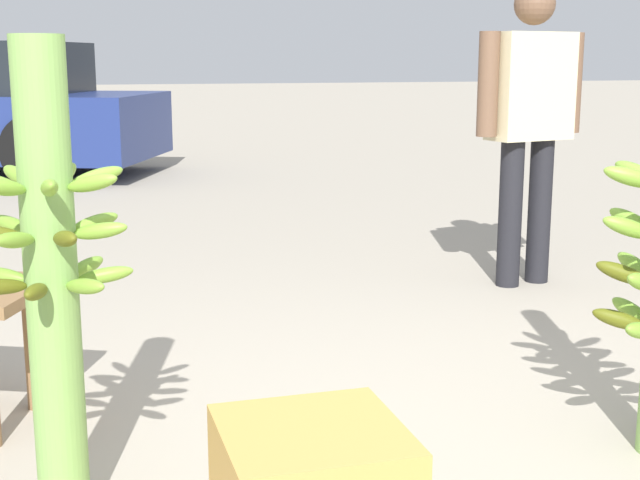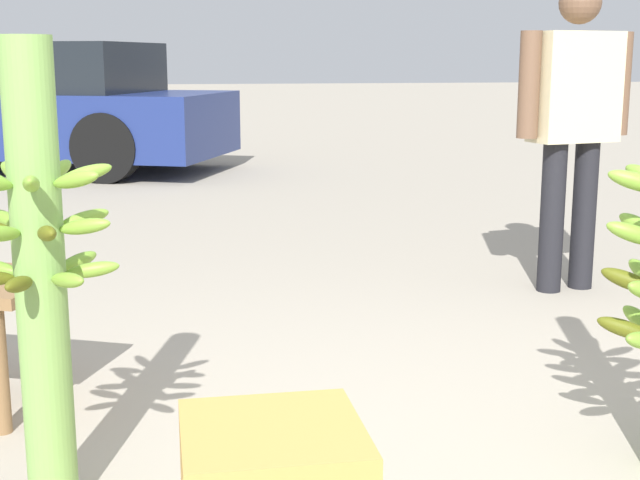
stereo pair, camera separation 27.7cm
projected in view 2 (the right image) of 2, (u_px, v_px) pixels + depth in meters
banana_stalk_left at (40, 273)px, 2.32m from camera, size 0.41×0.41×1.27m
vendor_person at (574, 112)px, 4.56m from camera, size 0.67×0.28×1.59m
parked_car at (23, 108)px, 9.68m from camera, size 4.81×3.33×1.37m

